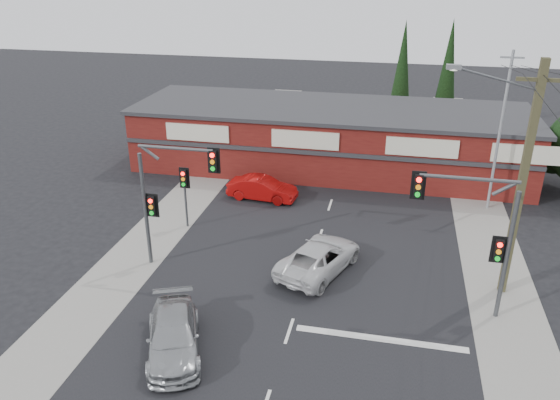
% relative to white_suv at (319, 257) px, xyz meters
% --- Properties ---
extents(ground, '(120.00, 120.00, 0.00)m').
position_rel_white_suv_xyz_m(ground, '(-0.45, -2.99, -0.70)').
color(ground, black).
rests_on(ground, ground).
extents(road_strip, '(14.00, 70.00, 0.01)m').
position_rel_white_suv_xyz_m(road_strip, '(-0.45, 2.01, -0.69)').
color(road_strip, black).
rests_on(road_strip, ground).
extents(verge_left, '(3.00, 70.00, 0.02)m').
position_rel_white_suv_xyz_m(verge_left, '(-8.95, 2.01, -0.69)').
color(verge_left, gray).
rests_on(verge_left, ground).
extents(verge_right, '(3.00, 70.00, 0.02)m').
position_rel_white_suv_xyz_m(verge_right, '(8.05, 2.01, -0.69)').
color(verge_right, gray).
rests_on(verge_right, ground).
extents(stop_line, '(6.50, 0.35, 0.01)m').
position_rel_white_suv_xyz_m(stop_line, '(3.05, -4.49, -0.68)').
color(stop_line, silver).
rests_on(stop_line, ground).
extents(white_suv, '(3.97, 5.53, 1.40)m').
position_rel_white_suv_xyz_m(white_suv, '(0.00, 0.00, 0.00)').
color(white_suv, silver).
rests_on(white_suv, ground).
extents(silver_suv, '(3.46, 4.98, 1.34)m').
position_rel_white_suv_xyz_m(silver_suv, '(-4.36, -6.77, -0.03)').
color(silver_suv, '#9A9D9F').
rests_on(silver_suv, ground).
extents(red_sedan, '(4.28, 1.86, 1.37)m').
position_rel_white_suv_xyz_m(red_sedan, '(-4.57, 7.46, -0.02)').
color(red_sedan, '#9E0A09').
rests_on(red_sedan, ground).
extents(lane_dashes, '(0.12, 42.19, 0.01)m').
position_rel_white_suv_xyz_m(lane_dashes, '(-0.45, -0.69, -0.68)').
color(lane_dashes, silver).
rests_on(lane_dashes, ground).
extents(shop_building, '(27.30, 8.40, 4.22)m').
position_rel_white_suv_xyz_m(shop_building, '(-1.44, 14.00, 1.43)').
color(shop_building, '#551311').
rests_on(shop_building, ground).
extents(conifer_near, '(1.80, 1.80, 9.25)m').
position_rel_white_suv_xyz_m(conifer_near, '(3.05, 21.01, 4.78)').
color(conifer_near, '#2D2116').
rests_on(conifer_near, ground).
extents(conifer_far, '(1.80, 1.80, 9.25)m').
position_rel_white_suv_xyz_m(conifer_far, '(6.55, 23.01, 4.78)').
color(conifer_far, '#2D2116').
rests_on(conifer_far, ground).
extents(traffic_mast_left, '(3.77, 0.27, 5.97)m').
position_rel_white_suv_xyz_m(traffic_mast_left, '(-6.87, -0.98, 3.23)').
color(traffic_mast_left, '#47494C').
rests_on(traffic_mast_left, ground).
extents(traffic_mast_right, '(3.96, 0.27, 5.97)m').
position_rel_white_suv_xyz_m(traffic_mast_right, '(6.42, -1.98, 3.25)').
color(traffic_mast_right, '#47494C').
rests_on(traffic_mast_right, ground).
extents(pedestal_signal, '(0.55, 0.27, 3.38)m').
position_rel_white_suv_xyz_m(pedestal_signal, '(-7.65, 3.02, 1.71)').
color(pedestal_signal, '#47494C').
rests_on(pedestal_signal, ground).
extents(utility_pole, '(4.38, 0.59, 10.00)m').
position_rel_white_suv_xyz_m(utility_pole, '(7.92, -0.00, 4.70)').
color(utility_pole, '#494529').
rests_on(utility_pole, ground).
extents(steel_pole, '(1.20, 0.16, 9.00)m').
position_rel_white_suv_xyz_m(steel_pole, '(8.55, 9.01, 4.00)').
color(steel_pole, gray).
rests_on(steel_pole, ground).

